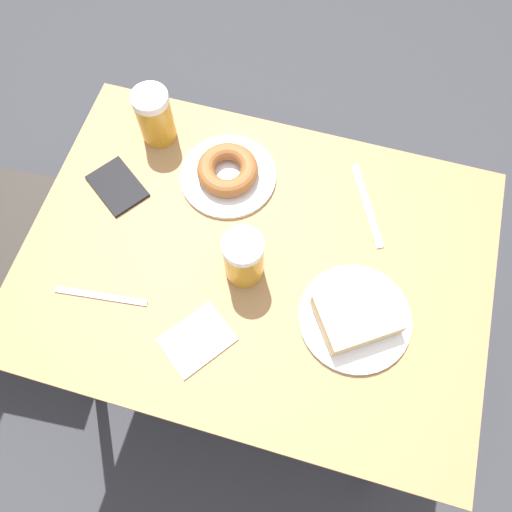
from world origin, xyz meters
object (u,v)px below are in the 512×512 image
beer_mug_left (244,258)px  beer_mug_center (155,116)px  knife (367,205)px  napkin_folded (197,340)px  passport_near_edge (117,186)px  plate_with_donut (228,172)px  plate_with_cake (356,316)px  fork (101,296)px

beer_mug_left → beer_mug_center: bearing=46.2°
beer_mug_center → knife: size_ratio=0.69×
beer_mug_left → napkin_folded: beer_mug_left is taller
knife → passport_near_edge: passport_near_edge is taller
beer_mug_center → passport_near_edge: size_ratio=0.86×
plate_with_donut → beer_mug_center: beer_mug_center is taller
beer_mug_left → knife: bearing=-44.4°
napkin_folded → passport_near_edge: bearing=44.9°
beer_mug_left → knife: size_ratio=0.69×
beer_mug_center → napkin_folded: (-0.43, -0.23, -0.06)m
plate_with_cake → knife: bearing=5.3°
plate_with_cake → fork: (-0.09, 0.50, -0.02)m
passport_near_edge → beer_mug_center: bearing=-15.1°
fork → plate_with_cake: bearing=-79.6°
plate_with_cake → fork: bearing=100.4°
napkin_folded → fork: (0.03, 0.21, -0.00)m
beer_mug_left → napkin_folded: bearing=163.8°
plate_with_cake → napkin_folded: 0.31m
plate_with_donut → napkin_folded: 0.37m
beer_mug_left → fork: (-0.13, 0.26, -0.06)m
plate_with_donut → beer_mug_center: 0.20m
napkin_folded → knife: (0.38, -0.26, -0.00)m
plate_with_cake → fork: 0.50m
fork → passport_near_edge: bearing=14.4°
plate_with_donut → napkin_folded: bearing=-172.4°
beer_mug_left → fork: size_ratio=0.70×
beer_mug_left → passport_near_edge: 0.35m
beer_mug_center → fork: size_ratio=0.70×
plate_with_cake → plate_with_donut: plate_with_cake is taller
beer_mug_center → plate_with_cake: bearing=-120.9°
plate_with_donut → knife: size_ratio=1.10×
plate_with_donut → knife: plate_with_donut is taller
beer_mug_left → beer_mug_center: 0.39m
beer_mug_left → napkin_folded: (-0.16, 0.05, -0.06)m
beer_mug_left → plate_with_cake: bearing=-99.5°
plate_with_donut → passport_near_edge: (-0.09, 0.23, -0.02)m
knife → passport_near_edge: bearing=101.0°
plate_with_cake → beer_mug_left: bearing=80.5°
plate_with_cake → passport_near_edge: size_ratio=1.43×
fork → passport_near_edge: 0.25m
plate_with_donut → beer_mug_center: (0.07, 0.18, 0.05)m
plate_with_cake → passport_near_edge: (0.15, 0.56, -0.02)m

